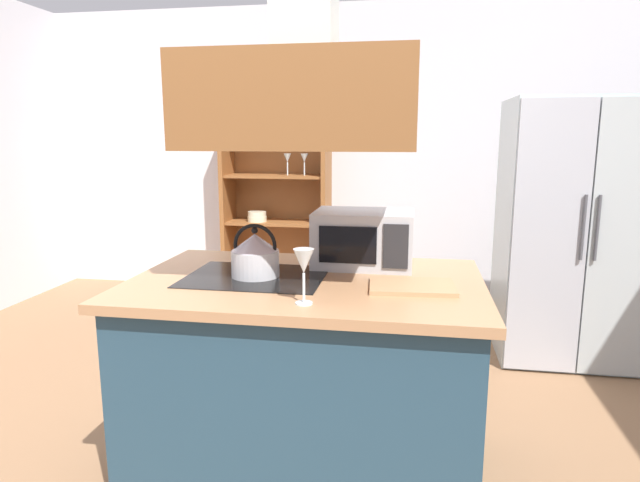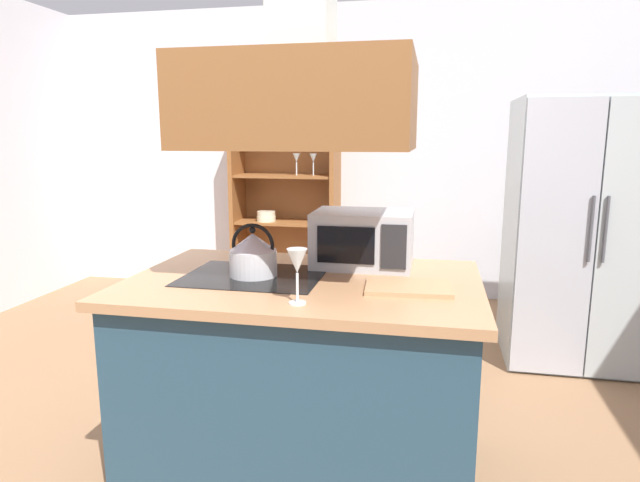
% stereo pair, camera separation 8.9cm
% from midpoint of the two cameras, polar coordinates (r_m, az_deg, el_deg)
% --- Properties ---
extents(ground_plane, '(7.80, 7.80, 0.00)m').
position_cam_midpoint_polar(ground_plane, '(2.76, -6.04, -22.18)').
color(ground_plane, '#886344').
extents(wall_back, '(6.00, 0.12, 2.70)m').
position_cam_midpoint_polar(wall_back, '(5.27, 2.63, 9.18)').
color(wall_back, silver).
rests_on(wall_back, ground).
extents(kitchen_island, '(1.50, 1.00, 0.90)m').
position_cam_midpoint_polar(kitchen_island, '(2.51, -2.45, -13.89)').
color(kitchen_island, '#234053').
rests_on(kitchen_island, ground).
extents(range_hood, '(0.90, 0.70, 1.25)m').
position_cam_midpoint_polar(range_hood, '(2.29, -2.72, 16.95)').
color(range_hood, brown).
extents(refrigerator, '(0.90, 0.77, 1.75)m').
position_cam_midpoint_polar(refrigerator, '(4.03, 24.22, 0.94)').
color(refrigerator, '#ADC2C6').
rests_on(refrigerator, ground).
extents(dish_cabinet, '(0.99, 0.40, 1.75)m').
position_cam_midpoint_polar(dish_cabinet, '(5.23, -4.95, 2.82)').
color(dish_cabinet, brown).
rests_on(dish_cabinet, ground).
extents(kettle, '(0.21, 0.21, 0.23)m').
position_cam_midpoint_polar(kettle, '(2.39, -7.85, -1.44)').
color(kettle, silver).
rests_on(kettle, kitchen_island).
extents(cutting_board, '(0.36, 0.26, 0.02)m').
position_cam_midpoint_polar(cutting_board, '(2.23, 8.47, -4.72)').
color(cutting_board, tan).
rests_on(cutting_board, kitchen_island).
extents(microwave, '(0.46, 0.35, 0.26)m').
position_cam_midpoint_polar(microwave, '(2.58, 3.60, 0.27)').
color(microwave, '#B7BABF').
rests_on(microwave, kitchen_island).
extents(wine_glass_on_counter, '(0.08, 0.08, 0.21)m').
position_cam_midpoint_polar(wine_glass_on_counter, '(1.97, -3.02, -2.38)').
color(wine_glass_on_counter, silver).
rests_on(wine_glass_on_counter, kitchen_island).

